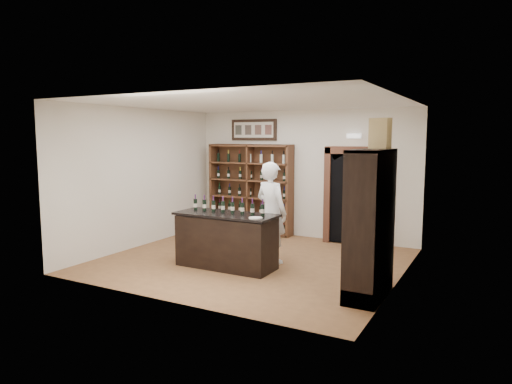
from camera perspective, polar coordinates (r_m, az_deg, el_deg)
floor at (r=8.91m, az=-0.54°, el=-8.57°), size 5.50×5.50×0.00m
ceiling at (r=8.61m, az=-0.56°, el=11.05°), size 5.50×5.50×0.00m
wall_back at (r=10.88m, az=5.82°, el=2.24°), size 5.50×0.04×3.00m
wall_left at (r=10.24m, az=-14.16°, el=1.78°), size 0.04×5.00×3.00m
wall_right at (r=7.70m, az=17.68°, el=0.03°), size 0.04×5.00×3.00m
wine_shelf at (r=11.33m, az=-0.61°, el=0.43°), size 2.20×0.38×2.20m
framed_picture at (r=11.38m, az=-0.28°, el=7.77°), size 1.25×0.04×0.52m
arched_doorway at (r=10.34m, az=11.84°, el=-0.13°), size 1.17×0.35×2.17m
emergency_light at (r=10.35m, az=12.16°, el=6.87°), size 0.30×0.10×0.10m
tasting_counter at (r=8.39m, az=-3.74°, el=-6.09°), size 1.88×0.78×1.00m
counter_bottle_0 at (r=8.72m, az=-7.59°, el=-1.54°), size 0.07×0.07×0.30m
counter_bottle_1 at (r=8.60m, az=-6.47°, el=-1.64°), size 0.07×0.07×0.30m
counter_bottle_2 at (r=8.48m, az=-5.33°, el=-1.74°), size 0.07×0.07×0.30m
counter_bottle_3 at (r=8.37m, az=-4.16°, el=-1.84°), size 0.07×0.07×0.30m
counter_bottle_4 at (r=8.27m, az=-2.95°, el=-1.95°), size 0.07×0.07×0.30m
counter_bottle_5 at (r=8.16m, az=-1.72°, el=-2.06°), size 0.07×0.07×0.30m
counter_bottle_6 at (r=8.06m, az=-0.45°, el=-2.16°), size 0.07×0.07×0.30m
counter_bottle_7 at (r=7.97m, az=0.85°, el=-2.27°), size 0.07×0.07×0.30m
side_cabinet at (r=7.01m, az=14.25°, el=-6.71°), size 0.48×1.20×2.20m
shopkeeper at (r=8.64m, az=1.92°, el=-2.56°), size 0.80×0.64×1.92m
plate at (r=7.75m, az=-0.05°, el=-3.27°), size 0.23×0.23×0.02m
wine_crate at (r=7.21m, az=15.25°, el=7.08°), size 0.35×0.24×0.46m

